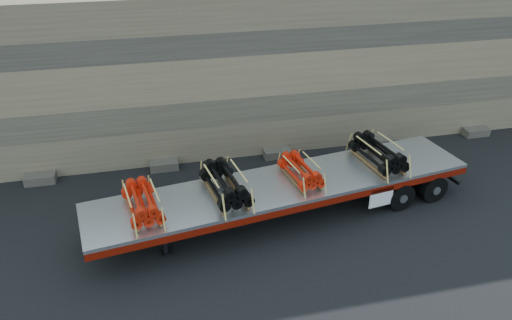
# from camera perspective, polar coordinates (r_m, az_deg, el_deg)

# --- Properties ---
(ground) EXTENTS (120.00, 120.00, 0.00)m
(ground) POSITION_cam_1_polar(r_m,az_deg,el_deg) (18.12, 0.12, -7.09)
(ground) COLOR black
(ground) RESTS_ON ground
(rock_wall) EXTENTS (44.00, 3.00, 7.00)m
(rock_wall) POSITION_cam_1_polar(r_m,az_deg,el_deg) (22.26, -3.70, 10.00)
(rock_wall) COLOR #7A6B54
(rock_wall) RESTS_ON ground
(trailer) EXTENTS (14.24, 4.81, 1.40)m
(trailer) POSITION_cam_1_polar(r_m,az_deg,el_deg) (18.10, 3.24, -4.50)
(trailer) COLOR #B6B9BE
(trailer) RESTS_ON ground
(bundle_front) EXTENTS (1.35, 2.22, 0.74)m
(bundle_front) POSITION_cam_1_polar(r_m,az_deg,el_deg) (16.34, -12.86, -4.80)
(bundle_front) COLOR red
(bundle_front) RESTS_ON trailer
(bundle_midfront) EXTENTS (1.53, 2.51, 0.84)m
(bundle_midfront) POSITION_cam_1_polar(r_m,az_deg,el_deg) (16.81, -3.50, -2.82)
(bundle_midfront) COLOR black
(bundle_midfront) RESTS_ON trailer
(bundle_midrear) EXTENTS (1.26, 2.07, 0.69)m
(bundle_midrear) POSITION_cam_1_polar(r_m,az_deg,el_deg) (17.79, 5.15, -1.27)
(bundle_midrear) COLOR red
(bundle_midrear) RESTS_ON trailer
(bundle_rear) EXTENTS (1.53, 2.51, 0.84)m
(bundle_rear) POSITION_cam_1_polar(r_m,az_deg,el_deg) (19.29, 13.78, 0.72)
(bundle_rear) COLOR black
(bundle_rear) RESTS_ON trailer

